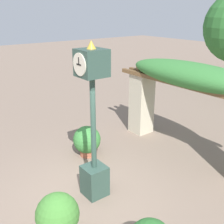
# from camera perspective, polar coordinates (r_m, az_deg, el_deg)

# --- Properties ---
(ground_plane) EXTENTS (60.00, 60.00, 0.00)m
(ground_plane) POSITION_cam_1_polar(r_m,az_deg,el_deg) (6.77, -5.82, -16.65)
(ground_plane) COLOR #7F6B5B
(pedestal_clock) EXTENTS (0.54, 0.59, 3.49)m
(pedestal_clock) POSITION_cam_1_polar(r_m,az_deg,el_deg) (5.99, -3.82, -3.12)
(pedestal_clock) COLOR #2D473D
(pedestal_clock) RESTS_ON ground
(pergola) EXTENTS (5.04, 1.22, 2.70)m
(pergola) POSITION_cam_1_polar(r_m,az_deg,el_deg) (8.11, 15.50, 4.52)
(pergola) COLOR #BCB299
(pergola) RESTS_ON ground
(potted_plant_near_left) EXTENTS (0.80, 0.80, 0.90)m
(potted_plant_near_left) POSITION_cam_1_polar(r_m,az_deg,el_deg) (8.18, -5.11, -5.77)
(potted_plant_near_left) COLOR #9E563D
(potted_plant_near_left) RESTS_ON ground
(potted_plant_near_right) EXTENTS (0.81, 0.81, 0.95)m
(potted_plant_near_right) POSITION_cam_1_polar(r_m,az_deg,el_deg) (5.52, -11.01, -19.87)
(potted_plant_near_right) COLOR #9E563D
(potted_plant_near_right) RESTS_ON ground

